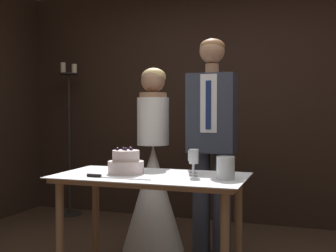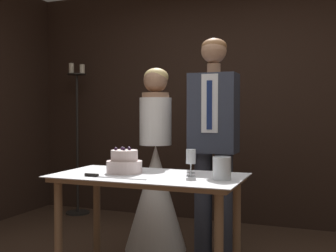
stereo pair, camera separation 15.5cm
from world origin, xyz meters
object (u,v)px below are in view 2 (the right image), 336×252
(cake_table, at_px, (149,190))
(wine_glass_near, at_px, (191,157))
(cake_knife, at_px, (103,176))
(wine_glass_middle, at_px, (191,157))
(groom, at_px, (214,135))
(bride, at_px, (156,183))
(tiered_cake, at_px, (124,163))
(candle_stand, at_px, (77,145))
(hurricane_candle, at_px, (222,169))

(cake_table, xyz_separation_m, wine_glass_near, (0.30, 0.03, 0.23))
(cake_knife, xyz_separation_m, wine_glass_middle, (0.49, 0.38, 0.11))
(cake_table, bearing_deg, groom, 70.63)
(wine_glass_middle, bearing_deg, bride, 131.73)
(wine_glass_middle, bearing_deg, tiered_cake, -161.74)
(bride, height_order, candle_stand, candle_stand)
(cake_table, xyz_separation_m, bride, (-0.26, 0.74, -0.08))
(hurricane_candle, bearing_deg, groom, 108.82)
(wine_glass_near, bearing_deg, hurricane_candle, -13.01)
(cake_knife, xyz_separation_m, groom, (0.49, 0.96, 0.23))
(tiered_cake, relative_size, wine_glass_near, 1.38)
(cake_table, bearing_deg, bride, 109.35)
(cake_table, relative_size, wine_glass_near, 7.11)
(wine_glass_near, height_order, candle_stand, candle_stand)
(cake_table, distance_m, wine_glass_near, 0.38)
(tiered_cake, xyz_separation_m, wine_glass_near, (0.49, 0.01, 0.06))
(wine_glass_middle, bearing_deg, hurricane_candle, -35.30)
(cake_table, xyz_separation_m, tiered_cake, (-0.20, 0.02, 0.18))
(hurricane_candle, distance_m, bride, 1.13)
(hurricane_candle, bearing_deg, tiered_cake, 176.50)
(tiered_cake, distance_m, groom, 0.87)
(hurricane_candle, distance_m, candle_stand, 2.72)
(cake_knife, height_order, bride, bride)
(tiered_cake, relative_size, wine_glass_middle, 1.56)
(candle_stand, bearing_deg, wine_glass_near, -39.35)
(cake_table, relative_size, wine_glass_middle, 8.03)
(groom, relative_size, candle_stand, 1.01)
(groom, bearing_deg, candle_stand, 155.26)
(cake_knife, height_order, candle_stand, candle_stand)
(tiered_cake, distance_m, bride, 0.77)
(tiered_cake, bearing_deg, wine_glass_near, 0.94)
(tiered_cake, xyz_separation_m, hurricane_candle, (0.72, -0.04, -0.00))
(groom, height_order, candle_stand, groom)
(tiered_cake, bearing_deg, cake_knife, -99.08)
(bride, bearing_deg, wine_glass_middle, -48.27)
(groom, xyz_separation_m, candle_stand, (-1.91, 0.88, -0.20))
(wine_glass_middle, distance_m, bride, 0.83)
(hurricane_candle, relative_size, groom, 0.08)
(wine_glass_near, relative_size, hurricane_candle, 1.24)
(bride, bearing_deg, tiered_cake, -84.89)
(candle_stand, bearing_deg, tiered_cake, -47.85)
(wine_glass_near, bearing_deg, cake_table, -174.43)
(cake_table, relative_size, candle_stand, 0.73)
(wine_glass_near, distance_m, wine_glass_middle, 0.15)
(wine_glass_near, distance_m, candle_stand, 2.51)
(cake_knife, relative_size, bride, 0.28)
(cake_table, distance_m, wine_glass_middle, 0.37)
(cake_knife, height_order, wine_glass_near, wine_glass_near)
(cake_table, bearing_deg, wine_glass_near, 5.57)
(wine_glass_near, relative_size, wine_glass_middle, 1.13)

